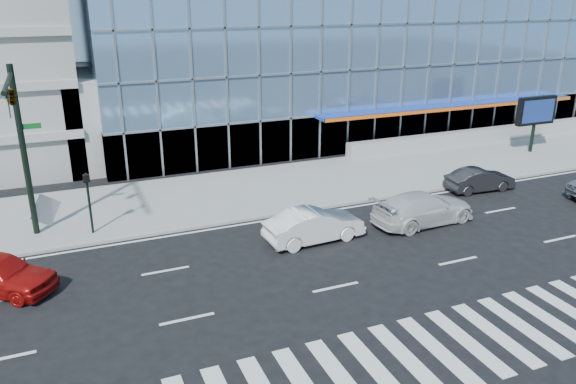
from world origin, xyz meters
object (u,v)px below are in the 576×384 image
(ped_signal_post, at_px, (88,194))
(white_sedan, at_px, (314,225))
(traffic_signal, at_px, (15,115))
(tilted_panel, at_px, (46,210))
(marquee_sign, at_px, (536,112))
(white_suv, at_px, (423,208))
(dark_sedan, at_px, (480,180))

(ped_signal_post, bearing_deg, white_sedan, -25.63)
(traffic_signal, distance_m, tilted_panel, 5.49)
(marquee_sign, xyz_separation_m, white_suv, (-14.92, -7.82, -2.26))
(white_suv, height_order, dark_sedan, white_suv)
(marquee_sign, bearing_deg, white_sedan, -159.93)
(white_sedan, relative_size, tilted_panel, 3.66)
(traffic_signal, height_order, ped_signal_post, traffic_signal)
(white_sedan, bearing_deg, traffic_signal, 67.33)
(ped_signal_post, bearing_deg, traffic_signal, -171.48)
(ped_signal_post, bearing_deg, dark_sedan, -5.15)
(white_suv, distance_m, dark_sedan, 6.64)
(traffic_signal, distance_m, ped_signal_post, 4.75)
(traffic_signal, height_order, dark_sedan, traffic_signal)
(white_suv, relative_size, white_sedan, 1.17)
(dark_sedan, height_order, tilted_panel, tilted_panel)
(ped_signal_post, distance_m, white_sedan, 10.71)
(dark_sedan, distance_m, tilted_panel, 23.84)
(ped_signal_post, bearing_deg, tilted_panel, 141.71)
(marquee_sign, bearing_deg, white_suv, -152.33)
(marquee_sign, distance_m, white_suv, 17.00)
(white_sedan, bearing_deg, white_suv, -95.11)
(traffic_signal, xyz_separation_m, marquee_sign, (33.00, 3.42, -3.10))
(ped_signal_post, xyz_separation_m, white_suv, (15.58, -4.77, -1.33))
(ped_signal_post, relative_size, marquee_sign, 0.75)
(dark_sedan, bearing_deg, white_suv, 118.93)
(white_sedan, bearing_deg, dark_sedan, -80.94)
(ped_signal_post, xyz_separation_m, marquee_sign, (30.50, 3.05, 0.93))
(traffic_signal, bearing_deg, white_suv, -13.68)
(traffic_signal, xyz_separation_m, white_sedan, (12.08, -4.22, -5.38))
(tilted_panel, bearing_deg, white_sedan, -63.63)
(marquee_sign, relative_size, dark_sedan, 0.97)
(white_suv, xyz_separation_m, white_sedan, (-6.00, 0.18, -0.02))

